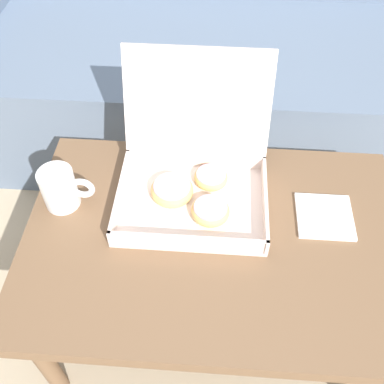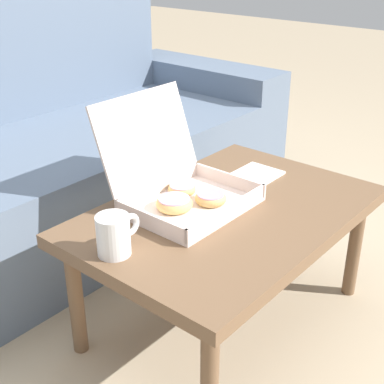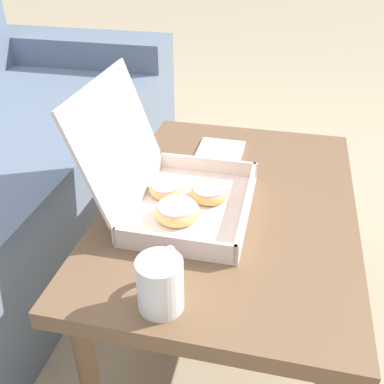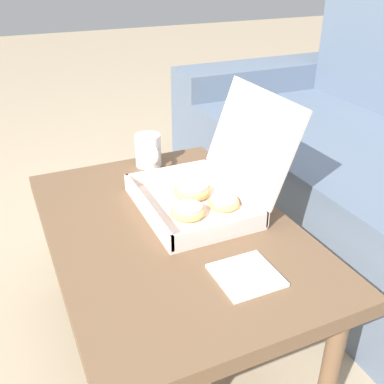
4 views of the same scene
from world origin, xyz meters
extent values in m
plane|color=tan|center=(0.00, 0.00, 0.00)|extent=(12.00, 12.00, 0.00)
cube|color=slate|center=(0.95, 0.78, 0.27)|extent=(0.24, 0.87, 0.55)
cube|color=brown|center=(0.00, -0.08, 0.38)|extent=(0.90, 0.61, 0.04)
cylinder|color=brown|center=(0.39, -0.33, 0.18)|extent=(0.04, 0.04, 0.36)
cylinder|color=brown|center=(-0.39, 0.16, 0.18)|extent=(0.04, 0.04, 0.36)
cylinder|color=brown|center=(0.39, 0.16, 0.18)|extent=(0.04, 0.04, 0.36)
cube|color=silver|center=(-0.06, 0.00, 0.40)|extent=(0.36, 0.27, 0.01)
cube|color=silver|center=(-0.06, -0.13, 0.43)|extent=(0.36, 0.01, 0.04)
cube|color=silver|center=(-0.06, 0.13, 0.43)|extent=(0.36, 0.01, 0.04)
cube|color=silver|center=(-0.24, 0.00, 0.43)|extent=(0.01, 0.27, 0.04)
cube|color=silver|center=(0.12, 0.00, 0.43)|extent=(0.01, 0.27, 0.04)
cube|color=silver|center=(-0.06, 0.18, 0.58)|extent=(0.36, 0.10, 0.26)
torus|color=#E0B266|center=(-0.11, 0.03, 0.42)|extent=(0.11, 0.11, 0.03)
cylinder|color=pink|center=(-0.11, 0.03, 0.43)|extent=(0.09, 0.09, 0.01)
torus|color=#E0B266|center=(-0.02, 0.08, 0.42)|extent=(0.09, 0.09, 0.03)
cylinder|color=pink|center=(-0.02, 0.08, 0.43)|extent=(0.07, 0.07, 0.01)
torus|color=#E0B266|center=(-0.01, -0.03, 0.42)|extent=(0.09, 0.09, 0.03)
cylinder|color=pink|center=(-0.01, -0.03, 0.43)|extent=(0.08, 0.08, 0.01)
cylinder|color=white|center=(-0.38, -0.01, 0.45)|extent=(0.08, 0.08, 0.11)
torus|color=white|center=(-0.32, -0.01, 0.46)|extent=(0.06, 0.02, 0.06)
cube|color=white|center=(0.26, -0.01, 0.40)|extent=(0.13, 0.13, 0.01)
camera|label=1|loc=(-0.01, -0.69, 1.27)|focal=42.00mm
camera|label=2|loc=(-1.13, -0.89, 1.12)|focal=50.00mm
camera|label=3|loc=(-0.94, -0.20, 1.02)|focal=42.00mm
camera|label=4|loc=(0.92, -0.44, 1.03)|focal=42.00mm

